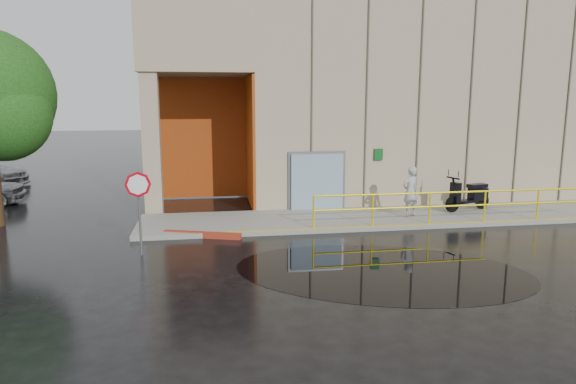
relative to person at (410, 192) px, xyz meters
name	(u,v)px	position (x,y,z in m)	size (l,w,h in m)	color
ground	(358,263)	(-3.07, -4.21, -1.01)	(120.00, 120.00, 0.00)	black
sidewalk	(431,216)	(0.93, 0.29, -0.93)	(20.00, 3.00, 0.15)	gray
building	(398,97)	(2.03, 6.77, 3.20)	(20.00, 10.17, 8.00)	tan
guardrail	(457,206)	(1.18, -1.06, -0.33)	(9.56, 0.06, 1.03)	yellow
person	(410,192)	(0.00, 0.00, 0.00)	(0.63, 0.41, 1.72)	#A8A8AD
scooter	(469,187)	(2.45, 0.60, 0.00)	(1.99, 1.10, 1.50)	black
stop_sign	(138,194)	(-8.57, -2.65, 0.66)	(0.67, 0.14, 2.25)	slate
red_curb	(202,235)	(-6.98, -1.11, -0.92)	(2.40, 0.18, 0.18)	#9B2F1B
puddle	(381,271)	(-2.70, -4.89, -1.01)	(7.12, 4.38, 0.01)	black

